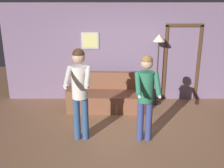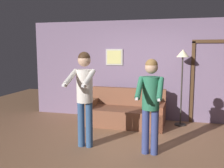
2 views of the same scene
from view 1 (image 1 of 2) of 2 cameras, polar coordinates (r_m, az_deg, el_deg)
name	(u,v)px [view 1 (image 1 of 2)]	position (r m, az deg, el deg)	size (l,w,h in m)	color
ground_plane	(126,135)	(5.18, 3.32, -11.63)	(12.00, 12.00, 0.00)	#8F6345
back_wall_assembly	(123,53)	(6.77, 2.64, 7.08)	(6.40, 0.10, 2.60)	slate
couch	(106,97)	(6.39, -1.33, -3.06)	(1.93, 0.92, 0.87)	brown
torchiere_lamp	(158,48)	(6.47, 10.56, 8.13)	(0.31, 0.31, 1.84)	#332D28
person_standing_left	(79,86)	(4.64, -7.45, -0.44)	(0.44, 0.73, 1.80)	#2E4D77
person_standing_right	(146,91)	(4.64, 7.71, -1.63)	(0.43, 0.65, 1.68)	navy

